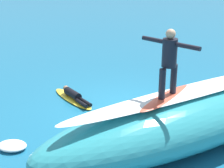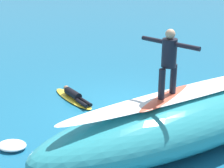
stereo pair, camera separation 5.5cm
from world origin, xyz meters
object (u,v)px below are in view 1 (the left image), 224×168
(surfboard_paddling, at_px, (73,99))
(surfer_paddling, at_px, (74,95))
(surfboard_riding, at_px, (167,97))
(surfer_riding, at_px, (169,58))

(surfboard_paddling, bearing_deg, surfer_paddling, 180.00)
(surfboard_paddling, bearing_deg, surfboard_riding, -176.92)
(surfer_riding, bearing_deg, surfer_paddling, -99.70)
(surfer_paddling, bearing_deg, surfboard_paddling, -0.00)
(surfboard_riding, height_order, surfer_riding, surfer_riding)
(surfboard_paddling, relative_size, surfer_paddling, 1.41)
(surfboard_riding, bearing_deg, surfboard_paddling, -99.79)
(surfboard_paddling, bearing_deg, surfer_riding, -176.92)
(surfer_paddling, bearing_deg, surfer_riding, -176.83)
(surfboard_riding, height_order, surfer_paddling, surfboard_riding)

